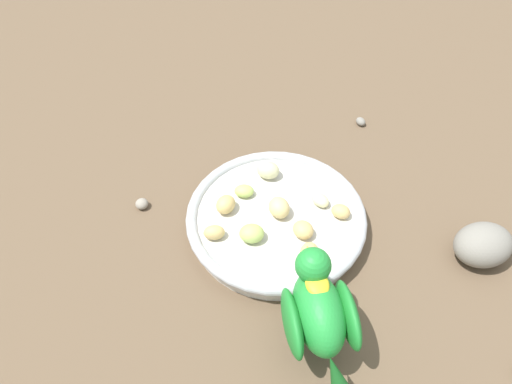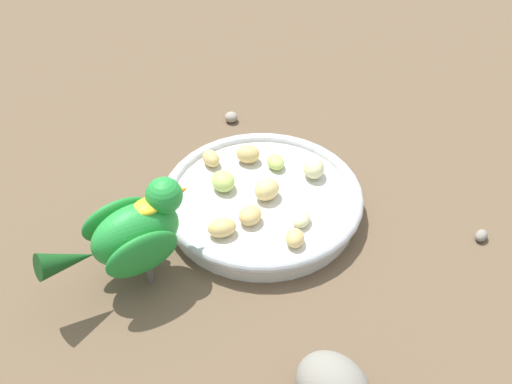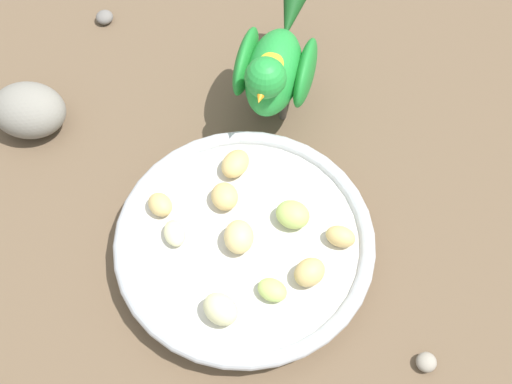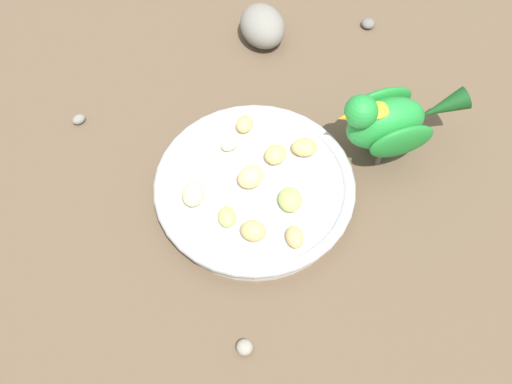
{
  "view_description": "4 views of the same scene",
  "coord_description": "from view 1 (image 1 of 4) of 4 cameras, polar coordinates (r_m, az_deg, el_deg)",
  "views": [
    {
      "loc": [
        0.35,
        0.25,
        0.55
      ],
      "look_at": [
        0.04,
        -0.02,
        0.07
      ],
      "focal_mm": 35.38,
      "sensor_mm": 36.0,
      "label": 1
    },
    {
      "loc": [
        -0.15,
        0.57,
        0.57
      ],
      "look_at": [
        0.02,
        0.01,
        0.04
      ],
      "focal_mm": 47.74,
      "sensor_mm": 36.0,
      "label": 2
    },
    {
      "loc": [
        -0.09,
        -0.26,
        0.61
      ],
      "look_at": [
        0.04,
        0.02,
        0.07
      ],
      "focal_mm": 49.4,
      "sensor_mm": 36.0,
      "label": 3
    },
    {
      "loc": [
        0.24,
        -0.33,
        0.64
      ],
      "look_at": [
        0.03,
        -0.02,
        0.04
      ],
      "focal_mm": 43.26,
      "sensor_mm": 36.0,
      "label": 4
    }
  ],
  "objects": [
    {
      "name": "rock_large",
      "position": [
        0.7,
        24.29,
        -5.46
      ],
      "size": [
        0.1,
        0.09,
        0.05
      ],
      "primitive_type": "ellipsoid",
      "rotation": [
        0.0,
        0.0,
        2.55
      ],
      "color": "gray",
      "rests_on": "ground_plane"
    },
    {
      "name": "apple_piece_4",
      "position": [
        0.68,
        7.29,
        -0.91
      ],
      "size": [
        0.02,
        0.03,
        0.01
      ],
      "primitive_type": "ellipsoid",
      "rotation": [
        0.0,
        0.0,
        1.45
      ],
      "color": "beige",
      "rests_on": "feeding_bowl"
    },
    {
      "name": "apple_piece_9",
      "position": [
        0.65,
        -4.76,
        -4.58
      ],
      "size": [
        0.03,
        0.03,
        0.02
      ],
      "primitive_type": "ellipsoid",
      "rotation": [
        0.0,
        0.0,
        5.5
      ],
      "color": "tan",
      "rests_on": "feeding_bowl"
    },
    {
      "name": "apple_piece_2",
      "position": [
        0.67,
        9.57,
        -2.17
      ],
      "size": [
        0.03,
        0.03,
        0.02
      ],
      "primitive_type": "ellipsoid",
      "rotation": [
        0.0,
        0.0,
        1.8
      ],
      "color": "tan",
      "rests_on": "feeding_bowl"
    },
    {
      "name": "pebble_0",
      "position": [
        0.85,
        11.75,
        7.81
      ],
      "size": [
        0.02,
        0.02,
        0.01
      ],
      "primitive_type": "ellipsoid",
      "rotation": [
        0.0,
        0.0,
        1.2
      ],
      "color": "gray",
      "rests_on": "ground_plane"
    },
    {
      "name": "apple_piece_5",
      "position": [
        0.63,
        6.08,
        -6.93
      ],
      "size": [
        0.04,
        0.04,
        0.02
      ],
      "primitive_type": "ellipsoid",
      "rotation": [
        0.0,
        0.0,
        0.58
      ],
      "color": "tan",
      "rests_on": "feeding_bowl"
    },
    {
      "name": "apple_piece_7",
      "position": [
        0.64,
        -0.34,
        -4.81
      ],
      "size": [
        0.04,
        0.04,
        0.02
      ],
      "primitive_type": "ellipsoid",
      "rotation": [
        0.0,
        0.0,
        5.42
      ],
      "color": "#B2CC66",
      "rests_on": "feeding_bowl"
    },
    {
      "name": "apple_piece_8",
      "position": [
        0.69,
        -1.35,
        0.11
      ],
      "size": [
        0.03,
        0.03,
        0.02
      ],
      "primitive_type": "ellipsoid",
      "rotation": [
        0.0,
        0.0,
        2.22
      ],
      "color": "#B2CC66",
      "rests_on": "feeding_bowl"
    },
    {
      "name": "apple_piece_0",
      "position": [
        0.67,
        -3.45,
        -1.42
      ],
      "size": [
        0.03,
        0.03,
        0.02
      ],
      "primitive_type": "ellipsoid",
      "rotation": [
        0.0,
        0.0,
        0.22
      ],
      "color": "tan",
      "rests_on": "feeding_bowl"
    },
    {
      "name": "apple_piece_1",
      "position": [
        0.67,
        2.53,
        -1.71
      ],
      "size": [
        0.04,
        0.04,
        0.03
      ],
      "primitive_type": "ellipsoid",
      "rotation": [
        0.0,
        0.0,
        4.28
      ],
      "color": "#E5C67F",
      "rests_on": "feeding_bowl"
    },
    {
      "name": "apple_piece_3",
      "position": [
        0.65,
        5.36,
        -4.27
      ],
      "size": [
        0.03,
        0.03,
        0.02
      ],
      "primitive_type": "ellipsoid",
      "rotation": [
        0.0,
        0.0,
        1.38
      ],
      "color": "tan",
      "rests_on": "feeding_bowl"
    },
    {
      "name": "parrot",
      "position": [
        0.55,
        7.2,
        -13.47
      ],
      "size": [
        0.13,
        0.15,
        0.12
      ],
      "rotation": [
        0.0,
        0.0,
        -2.26
      ],
      "color": "#59544C",
      "rests_on": "ground_plane"
    },
    {
      "name": "pebble_2",
      "position": [
        0.73,
        -12.78,
        -1.31
      ],
      "size": [
        0.02,
        0.02,
        0.01
      ],
      "primitive_type": "ellipsoid",
      "rotation": [
        0.0,
        0.0,
        5.85
      ],
      "color": "gray",
      "rests_on": "ground_plane"
    },
    {
      "name": "ground_plane",
      "position": [
        0.7,
        3.33,
        -3.01
      ],
      "size": [
        4.0,
        4.0,
        0.0
      ],
      "primitive_type": "plane",
      "color": "brown"
    },
    {
      "name": "apple_piece_6",
      "position": [
        0.71,
        1.36,
        2.49
      ],
      "size": [
        0.04,
        0.04,
        0.02
      ],
      "primitive_type": "ellipsoid",
      "rotation": [
        0.0,
        0.0,
        5.14
      ],
      "color": "beige",
      "rests_on": "feeding_bowl"
    },
    {
      "name": "feeding_bowl",
      "position": [
        0.68,
        2.09,
        -3.01
      ],
      "size": [
        0.24,
        0.24,
        0.03
      ],
      "color": "beige",
      "rests_on": "ground_plane"
    }
  ]
}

